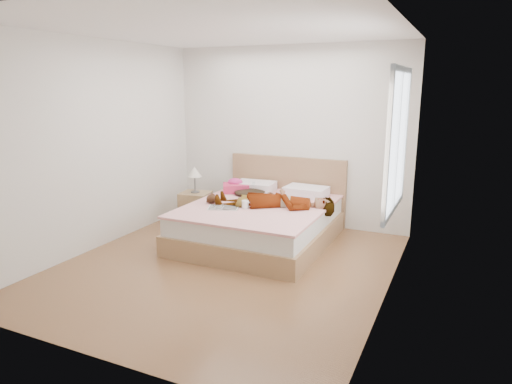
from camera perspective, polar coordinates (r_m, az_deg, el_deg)
ground at (r=5.33m, az=-3.89°, el=-9.27°), size 4.00×4.00×0.00m
woman at (r=5.90m, az=2.43°, el=-0.70°), size 1.64×0.97×0.21m
hair at (r=6.54m, az=-0.69°, el=0.09°), size 0.54×0.61×0.08m
phone at (r=6.44m, az=-0.32°, el=1.02°), size 0.06×0.09×0.05m
room_shell at (r=4.68m, az=17.27°, el=6.07°), size 4.00×4.00×4.00m
bed at (r=6.11m, az=0.73°, el=-3.52°), size 1.80×2.08×1.00m
towel at (r=6.67m, az=-2.54°, el=0.69°), size 0.47×0.44×0.20m
magazine at (r=5.82m, az=-4.11°, el=-1.93°), size 0.46×0.38×0.02m
coffee_mug at (r=5.78m, az=-1.32°, el=-1.54°), size 0.13×0.09×0.10m
plush_toy at (r=6.07m, az=-5.57°, el=-0.79°), size 0.18×0.23×0.11m
nightstand at (r=6.78m, az=-7.55°, el=-1.78°), size 0.46×0.42×0.88m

